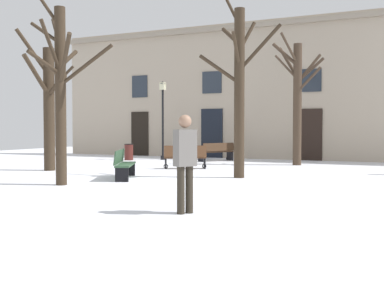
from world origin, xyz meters
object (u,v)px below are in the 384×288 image
at_px(litter_bin, 129,152).
at_px(tree_left_of_center, 60,87).
at_px(tree_foreground, 239,85).
at_px(bench_near_lamp, 124,164).
at_px(bench_facing_shops, 217,152).
at_px(streetlamp, 163,112).
at_px(tree_right_of_center, 297,97).
at_px(bench_by_litter_bin, 185,157).
at_px(tree_near_facade, 49,102).
at_px(person_crossing_plaza, 185,158).

bearing_deg(litter_bin, tree_left_of_center, -69.05).
bearing_deg(litter_bin, tree_foreground, -35.90).
bearing_deg(bench_near_lamp, bench_facing_shops, -24.59).
distance_m(streetlamp, litter_bin, 2.54).
distance_m(tree_right_of_center, bench_by_litter_bin, 5.49).
bearing_deg(tree_near_facade, streetlamp, 80.19).
xyz_separation_m(tree_foreground, streetlamp, (-5.88, 6.14, -0.54)).
bearing_deg(bench_facing_shops, litter_bin, -44.85).
distance_m(tree_near_facade, bench_facing_shops, 8.17).
relative_size(tree_left_of_center, bench_by_litter_bin, 3.17).
height_order(tree_near_facade, bench_by_litter_bin, tree_near_facade).
bearing_deg(bench_facing_shops, tree_right_of_center, 108.12).
height_order(tree_foreground, streetlamp, tree_foreground).
xyz_separation_m(tree_foreground, person_crossing_plaza, (0.99, -6.11, -1.87)).
relative_size(tree_right_of_center, tree_left_of_center, 1.04).
distance_m(streetlamp, bench_by_litter_bin, 5.39).
relative_size(litter_bin, person_crossing_plaza, 0.44).
relative_size(tree_foreground, streetlamp, 1.64).
distance_m(tree_right_of_center, tree_near_facade, 9.86).
relative_size(tree_near_facade, bench_near_lamp, 2.66).
height_order(tree_right_of_center, bench_near_lamp, tree_right_of_center).
xyz_separation_m(tree_foreground, bench_by_litter_bin, (-2.82, 2.12, -2.42)).
distance_m(tree_near_facade, bench_near_lamp, 4.56).
relative_size(tree_foreground, bench_by_litter_bin, 3.82).
distance_m(bench_near_lamp, bench_by_litter_bin, 3.84).
height_order(tree_foreground, bench_facing_shops, tree_foreground).
height_order(streetlamp, bench_near_lamp, streetlamp).
xyz_separation_m(tree_left_of_center, tree_near_facade, (-3.21, 3.21, -0.17)).
bearing_deg(tree_near_facade, litter_bin, 92.27).
distance_m(tree_foreground, person_crossing_plaza, 6.47).
height_order(tree_right_of_center, tree_near_facade, tree_right_of_center).
xyz_separation_m(tree_right_of_center, litter_bin, (-7.94, -0.36, -2.44)).
xyz_separation_m(tree_left_of_center, tree_foreground, (3.82, 3.72, 0.21)).
height_order(tree_near_facade, bench_facing_shops, tree_near_facade).
height_order(tree_left_of_center, tree_foreground, tree_foreground).
distance_m(tree_foreground, litter_bin, 9.29).
xyz_separation_m(tree_left_of_center, bench_by_litter_bin, (1.00, 5.85, -2.21)).
distance_m(bench_facing_shops, person_crossing_plaza, 13.19).
distance_m(tree_right_of_center, bench_facing_shops, 4.60).
xyz_separation_m(tree_near_facade, person_crossing_plaza, (8.02, -5.60, -1.48)).
bearing_deg(tree_right_of_center, tree_near_facade, -141.57).
height_order(tree_left_of_center, bench_by_litter_bin, tree_left_of_center).
xyz_separation_m(tree_right_of_center, tree_near_facade, (-7.72, -6.12, -0.35)).
relative_size(tree_foreground, litter_bin, 8.05).
bearing_deg(person_crossing_plaza, bench_by_litter_bin, 58.31).
distance_m(streetlamp, bench_facing_shops, 3.31).
xyz_separation_m(tree_right_of_center, bench_by_litter_bin, (-3.51, -3.49, -2.38)).
height_order(bench_near_lamp, bench_by_litter_bin, bench_by_litter_bin).
height_order(tree_left_of_center, tree_near_facade, tree_left_of_center).
xyz_separation_m(tree_near_facade, bench_by_litter_bin, (4.21, 2.63, -2.03)).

